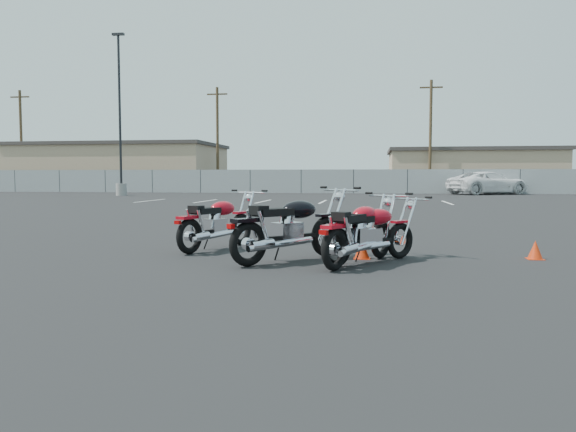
# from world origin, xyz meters

# --- Properties ---
(ground) EXTENTS (120.00, 120.00, 0.00)m
(ground) POSITION_xyz_m (0.00, 0.00, 0.00)
(ground) COLOR black
(ground) RESTS_ON ground
(motorcycle_front_red) EXTENTS (1.18, 2.01, 1.00)m
(motorcycle_front_red) POSITION_xyz_m (-1.16, 1.49, 0.46)
(motorcycle_front_red) COLOR black
(motorcycle_front_red) RESTS_ON ground
(motorcycle_second_black) EXTENTS (1.77, 1.96, 1.09)m
(motorcycle_second_black) POSITION_xyz_m (0.27, 0.34, 0.50)
(motorcycle_second_black) COLOR black
(motorcycle_second_black) RESTS_ON ground
(motorcycle_third_red) EXTENTS (1.59, 1.67, 0.95)m
(motorcycle_third_red) POSITION_xyz_m (1.43, 0.37, 0.43)
(motorcycle_third_red) COLOR black
(motorcycle_third_red) RESTS_ON ground
(motorcycle_rear_red) EXTENTS (1.27, 1.98, 1.00)m
(motorcycle_rear_red) POSITION_xyz_m (1.29, 0.21, 0.46)
(motorcycle_rear_red) COLOR black
(motorcycle_rear_red) RESTS_ON ground
(training_cone_near) EXTENTS (0.25, 0.25, 0.30)m
(training_cone_near) POSITION_xyz_m (1.31, 0.77, 0.15)
(training_cone_near) COLOR red
(training_cone_near) RESTS_ON ground
(training_cone_extra) EXTENTS (0.24, 0.24, 0.28)m
(training_cone_extra) POSITION_xyz_m (3.90, 1.11, 0.14)
(training_cone_extra) COLOR red
(training_cone_extra) RESTS_ON ground
(light_pole_west) EXTENTS (0.80, 0.70, 10.61)m
(light_pole_west) POSITION_xyz_m (-15.10, 27.48, 2.79)
(light_pole_west) COLOR gray
(light_pole_west) RESTS_ON ground
(chainlink_fence) EXTENTS (80.06, 0.06, 1.80)m
(chainlink_fence) POSITION_xyz_m (-0.00, 35.00, 0.90)
(chainlink_fence) COLOR gray
(chainlink_fence) RESTS_ON ground
(tan_building_west) EXTENTS (18.40, 10.40, 4.30)m
(tan_building_west) POSITION_xyz_m (-22.00, 42.00, 2.16)
(tan_building_west) COLOR tan
(tan_building_west) RESTS_ON ground
(tan_building_east) EXTENTS (14.40, 9.40, 3.70)m
(tan_building_east) POSITION_xyz_m (10.00, 44.00, 1.86)
(tan_building_east) COLOR tan
(tan_building_east) RESTS_ON ground
(utility_pole_a) EXTENTS (1.80, 0.24, 9.00)m
(utility_pole_a) POSITION_xyz_m (-30.00, 39.00, 4.69)
(utility_pole_a) COLOR #3E2E1D
(utility_pole_a) RESTS_ON ground
(utility_pole_b) EXTENTS (1.80, 0.24, 9.00)m
(utility_pole_b) POSITION_xyz_m (-12.00, 40.00, 4.69)
(utility_pole_b) COLOR #3E2E1D
(utility_pole_b) RESTS_ON ground
(utility_pole_c) EXTENTS (1.80, 0.24, 9.00)m
(utility_pole_c) POSITION_xyz_m (6.00, 39.00, 4.69)
(utility_pole_c) COLOR #3E2E1D
(utility_pole_c) RESTS_ON ground
(parking_line_stripes) EXTENTS (15.12, 4.00, 0.01)m
(parking_line_stripes) POSITION_xyz_m (-2.50, 20.00, 0.00)
(parking_line_stripes) COLOR silver
(parking_line_stripes) RESTS_ON ground
(white_van) EXTENTS (5.55, 7.13, 2.53)m
(white_van) POSITION_xyz_m (9.52, 33.65, 1.27)
(white_van) COLOR white
(white_van) RESTS_ON ground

